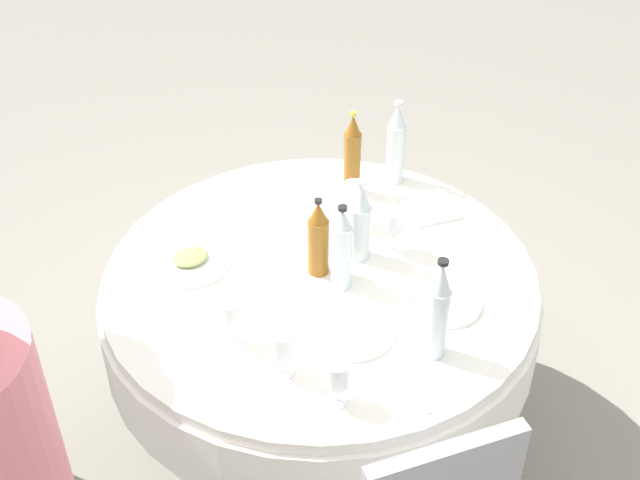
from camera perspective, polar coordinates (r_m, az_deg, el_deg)
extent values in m
plane|color=gray|center=(3.05, 0.00, -13.05)|extent=(10.00, 10.00, 0.00)
cylinder|color=white|center=(2.53, 0.00, -2.59)|extent=(1.31, 1.31, 0.04)
cylinder|color=white|center=(2.62, 0.00, -4.78)|extent=(1.34, 1.34, 0.22)
cylinder|color=slate|center=(2.87, 0.00, -9.98)|extent=(0.14, 0.14, 0.48)
cylinder|color=slate|center=(3.03, 0.00, -12.87)|extent=(0.56, 0.56, 0.03)
cylinder|color=silver|center=(2.22, 7.98, -5.60)|extent=(0.06, 0.06, 0.22)
cone|color=silver|center=(2.12, 8.32, -2.56)|extent=(0.06, 0.06, 0.09)
cylinder|color=black|center=(2.08, 8.45, -1.50)|extent=(0.03, 0.03, 0.01)
cylinder|color=#8C5619|center=(2.47, -0.04, -0.43)|extent=(0.06, 0.06, 0.19)
cone|color=#8C5619|center=(2.40, -0.04, 1.96)|extent=(0.06, 0.06, 0.06)
cylinder|color=black|center=(2.37, -0.05, 2.71)|extent=(0.02, 0.02, 0.01)
cylinder|color=#8C5619|center=(2.82, 2.21, 5.28)|extent=(0.06, 0.06, 0.23)
cone|color=#8C5619|center=(2.74, 2.29, 7.89)|extent=(0.05, 0.05, 0.07)
cylinder|color=gold|center=(2.72, 2.31, 8.62)|extent=(0.02, 0.02, 0.01)
cylinder|color=silver|center=(2.41, 1.49, -1.14)|extent=(0.06, 0.06, 0.21)
cone|color=silver|center=(2.33, 1.55, 1.48)|extent=(0.06, 0.06, 0.06)
cylinder|color=black|center=(2.31, 1.56, 2.19)|extent=(0.03, 0.03, 0.01)
cylinder|color=silver|center=(2.53, 2.77, 0.52)|extent=(0.07, 0.07, 0.18)
cone|color=silver|center=(2.45, 2.86, 3.01)|extent=(0.06, 0.06, 0.08)
cylinder|color=silver|center=(2.43, 2.90, 3.92)|extent=(0.03, 0.03, 0.01)
cylinder|color=silver|center=(2.89, 5.19, 5.96)|extent=(0.06, 0.06, 0.22)
cone|color=silver|center=(2.82, 5.35, 8.51)|extent=(0.06, 0.06, 0.08)
cylinder|color=silver|center=(2.80, 5.41, 9.31)|extent=(0.03, 0.03, 0.01)
cylinder|color=white|center=(2.72, 2.23, 1.14)|extent=(0.06, 0.06, 0.00)
cylinder|color=white|center=(2.69, 2.25, 1.87)|extent=(0.01, 0.01, 0.08)
cylinder|color=white|center=(2.65, 2.29, 3.22)|extent=(0.06, 0.06, 0.07)
cylinder|color=white|center=(2.22, -2.47, -9.02)|extent=(0.06, 0.06, 0.00)
cylinder|color=white|center=(2.19, -2.50, -8.42)|extent=(0.01, 0.01, 0.06)
cylinder|color=white|center=(2.14, -2.55, -7.13)|extent=(0.07, 0.07, 0.08)
cylinder|color=white|center=(2.31, -5.78, -6.94)|extent=(0.06, 0.06, 0.00)
cylinder|color=white|center=(2.28, -5.85, -6.22)|extent=(0.01, 0.01, 0.08)
cylinder|color=white|center=(2.23, -5.96, -4.87)|extent=(0.07, 0.07, 0.07)
cylinder|color=maroon|center=(2.24, -5.93, -5.23)|extent=(0.06, 0.06, 0.03)
cylinder|color=white|center=(2.62, 5.01, -0.60)|extent=(0.06, 0.06, 0.00)
cylinder|color=white|center=(2.59, 5.06, 0.15)|extent=(0.01, 0.01, 0.08)
cylinder|color=white|center=(2.55, 5.14, 1.45)|extent=(0.07, 0.07, 0.06)
cylinder|color=gold|center=(2.56, 5.12, 1.13)|extent=(0.06, 0.06, 0.03)
cylinder|color=white|center=(2.15, 1.18, -10.91)|extent=(0.06, 0.06, 0.00)
cylinder|color=white|center=(2.13, 1.19, -10.33)|extent=(0.01, 0.01, 0.06)
cylinder|color=white|center=(2.08, 1.21, -9.10)|extent=(0.07, 0.07, 0.07)
cylinder|color=white|center=(2.58, -8.85, -1.47)|extent=(0.25, 0.25, 0.02)
ellipsoid|color=#8C9E59|center=(2.57, -8.89, -1.15)|extent=(0.11, 0.10, 0.02)
cylinder|color=white|center=(2.43, 8.60, -4.28)|extent=(0.21, 0.21, 0.02)
cylinder|color=white|center=(2.32, 2.27, -6.24)|extent=(0.23, 0.23, 0.02)
cube|color=silver|center=(2.19, 6.35, -10.11)|extent=(0.05, 0.18, 0.00)
cube|color=white|center=(2.80, 7.54, 2.20)|extent=(0.19, 0.19, 0.02)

